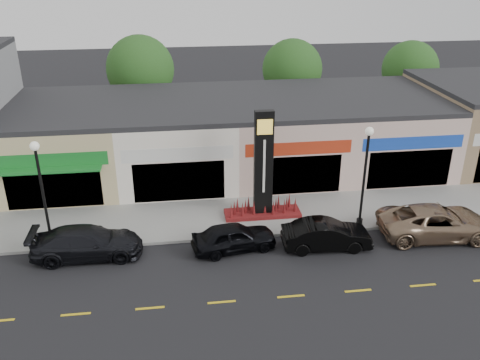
{
  "coord_description": "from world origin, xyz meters",
  "views": [
    {
      "loc": [
        -1.52,
        -20.38,
        13.58
      ],
      "look_at": [
        1.71,
        4.0,
        2.44
      ],
      "focal_mm": 38.0,
      "sensor_mm": 36.0,
      "label": 1
    }
  ],
  "objects_px": {
    "lamp_east_near": "(365,167)",
    "car_dark_sedan": "(87,243)",
    "pylon_sign": "(263,180)",
    "lamp_west_near": "(41,184)",
    "car_gold_suv": "(436,222)",
    "car_black_sedan": "(234,237)",
    "car_black_conv": "(326,235)"
  },
  "relations": [
    {
      "from": "pylon_sign",
      "to": "car_dark_sedan",
      "type": "distance_m",
      "value": 9.62
    },
    {
      "from": "car_black_sedan",
      "to": "car_dark_sedan",
      "type": "bearing_deg",
      "value": 77.68
    },
    {
      "from": "car_dark_sedan",
      "to": "lamp_west_near",
      "type": "bearing_deg",
      "value": 60.23
    },
    {
      "from": "lamp_east_near",
      "to": "car_black_sedan",
      "type": "distance_m",
      "value": 7.64
    },
    {
      "from": "lamp_east_near",
      "to": "car_black_conv",
      "type": "bearing_deg",
      "value": -142.34
    },
    {
      "from": "pylon_sign",
      "to": "car_gold_suv",
      "type": "xyz_separation_m",
      "value": [
        8.53,
        -3.19,
        -1.45
      ]
    },
    {
      "from": "pylon_sign",
      "to": "lamp_east_near",
      "type": "bearing_deg",
      "value": -18.75
    },
    {
      "from": "pylon_sign",
      "to": "car_gold_suv",
      "type": "bearing_deg",
      "value": -20.47
    },
    {
      "from": "car_dark_sedan",
      "to": "car_gold_suv",
      "type": "bearing_deg",
      "value": -91.21
    },
    {
      "from": "pylon_sign",
      "to": "car_gold_suv",
      "type": "relative_size",
      "value": 1.02
    },
    {
      "from": "car_black_sedan",
      "to": "car_gold_suv",
      "type": "xyz_separation_m",
      "value": [
        10.51,
        -0.05,
        0.11
      ]
    },
    {
      "from": "pylon_sign",
      "to": "lamp_west_near",
      "type": "bearing_deg",
      "value": -171.23
    },
    {
      "from": "car_black_sedan",
      "to": "car_gold_suv",
      "type": "height_order",
      "value": "car_gold_suv"
    },
    {
      "from": "lamp_west_near",
      "to": "lamp_east_near",
      "type": "xyz_separation_m",
      "value": [
        16.0,
        0.0,
        0.0
      ]
    },
    {
      "from": "lamp_east_near",
      "to": "car_gold_suv",
      "type": "bearing_deg",
      "value": -22.85
    },
    {
      "from": "lamp_west_near",
      "to": "car_gold_suv",
      "type": "bearing_deg",
      "value": -4.36
    },
    {
      "from": "lamp_east_near",
      "to": "car_dark_sedan",
      "type": "height_order",
      "value": "lamp_east_near"
    },
    {
      "from": "car_dark_sedan",
      "to": "car_black_sedan",
      "type": "xyz_separation_m",
      "value": [
        7.1,
        -0.33,
        -0.06
      ]
    },
    {
      "from": "car_black_conv",
      "to": "car_gold_suv",
      "type": "bearing_deg",
      "value": -83.91
    },
    {
      "from": "pylon_sign",
      "to": "car_black_conv",
      "type": "distance_m",
      "value": 4.67
    },
    {
      "from": "car_gold_suv",
      "to": "lamp_east_near",
      "type": "bearing_deg",
      "value": 71.08
    },
    {
      "from": "car_black_sedan",
      "to": "car_gold_suv",
      "type": "bearing_deg",
      "value": -99.9
    },
    {
      "from": "lamp_west_near",
      "to": "pylon_sign",
      "type": "height_order",
      "value": "pylon_sign"
    },
    {
      "from": "lamp_west_near",
      "to": "pylon_sign",
      "type": "relative_size",
      "value": 0.91
    },
    {
      "from": "lamp_west_near",
      "to": "lamp_east_near",
      "type": "relative_size",
      "value": 1.0
    },
    {
      "from": "car_dark_sedan",
      "to": "car_black_sedan",
      "type": "height_order",
      "value": "car_dark_sedan"
    },
    {
      "from": "lamp_west_near",
      "to": "car_dark_sedan",
      "type": "relative_size",
      "value": 1.04
    },
    {
      "from": "lamp_west_near",
      "to": "car_black_conv",
      "type": "height_order",
      "value": "lamp_west_near"
    },
    {
      "from": "car_dark_sedan",
      "to": "car_gold_suv",
      "type": "xyz_separation_m",
      "value": [
        17.61,
        -0.38,
        0.06
      ]
    },
    {
      "from": "car_black_conv",
      "to": "car_gold_suv",
      "type": "distance_m",
      "value": 5.95
    },
    {
      "from": "lamp_east_near",
      "to": "pylon_sign",
      "type": "bearing_deg",
      "value": 161.25
    },
    {
      "from": "lamp_east_near",
      "to": "car_dark_sedan",
      "type": "distance_m",
      "value": 14.37
    }
  ]
}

